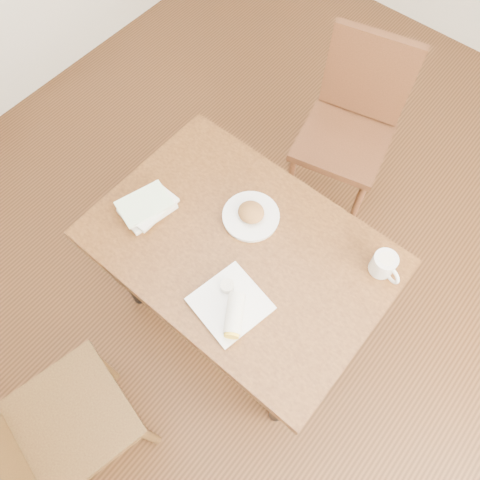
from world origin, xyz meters
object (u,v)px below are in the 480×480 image
Objects in this scene: table at (240,257)px; coffee_mug at (384,265)px; book_stack at (148,207)px; chair_near at (39,434)px; plate_scone at (251,215)px; chair_far at (352,119)px; plate_burrito at (231,307)px.

coffee_mug reaches higher than table.
book_stack is (-0.37, -0.10, 0.12)m from table.
chair_near is 0.88m from book_stack.
table is at bearing 81.81° from chair_near.
chair_near is at bearing -74.01° from book_stack.
table is 0.17m from plate_scone.
chair_far is (-0.09, 0.95, -0.11)m from table.
chair_far is 1.11m from book_stack.
chair_far reaches higher than table.
chair_near is at bearing -98.19° from table.
plate_scone is 1.74× the size of coffee_mug.
book_stack is at bearing -164.03° from table.
chair_near is at bearing -91.41° from chair_far.
coffee_mug is at bearing 29.24° from table.
book_stack is at bearing 105.99° from chair_near.
plate_scone is at bearing 85.21° from chair_near.
plate_scone is at bearing 110.96° from table.
coffee_mug reaches higher than plate_burrito.
chair_far reaches higher than coffee_mug.
chair_near and chair_far have the same top height.
table is 0.53m from coffee_mug.
table is at bearing -150.76° from coffee_mug.
chair_far is 0.86m from plate_scone.
chair_far reaches higher than book_stack.
plate_scone is 0.39m from book_stack.
chair_far is at bearing 95.22° from table.
chair_near is at bearing -116.32° from coffee_mug.
chair_far is (0.05, 1.87, 0.00)m from chair_near.
plate_burrito is at bearing -79.26° from chair_far.
coffee_mug is 0.47× the size of plate_burrito.
plate_scone is 0.51m from coffee_mug.
plate_scone is 0.37m from plate_burrito.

